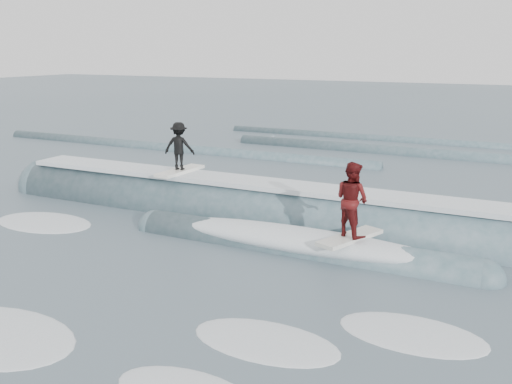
% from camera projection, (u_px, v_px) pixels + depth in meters
% --- Properties ---
extents(ground, '(160.00, 160.00, 0.00)m').
position_uv_depth(ground, '(178.00, 277.00, 13.09)').
color(ground, '#425560').
rests_on(ground, ground).
extents(breaking_wave, '(20.48, 3.88, 2.20)m').
position_uv_depth(breaking_wave, '(274.00, 222.00, 17.08)').
color(breaking_wave, '#37555D').
rests_on(breaking_wave, ground).
extents(surfer_black, '(1.11, 2.03, 1.64)m').
position_uv_depth(surfer_black, '(179.00, 149.00, 18.40)').
color(surfer_black, white).
rests_on(surfer_black, ground).
extents(surfer_red, '(1.24, 2.06, 1.96)m').
position_uv_depth(surfer_red, '(352.00, 203.00, 13.86)').
color(surfer_red, silver).
rests_on(surfer_red, ground).
extents(whitewater, '(14.10, 7.53, 0.10)m').
position_uv_depth(whitewater, '(157.00, 309.00, 11.50)').
color(whitewater, white).
rests_on(whitewater, ground).
extents(far_swells, '(35.19, 8.65, 0.80)m').
position_uv_depth(far_swells, '(345.00, 151.00, 29.14)').
color(far_swells, '#37555D').
rests_on(far_swells, ground).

